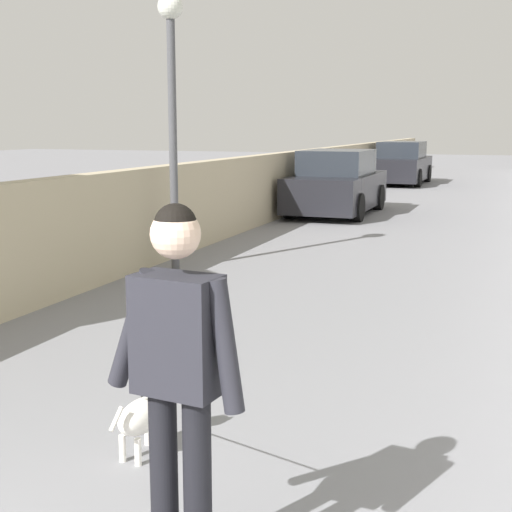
# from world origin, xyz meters

# --- Properties ---
(ground_plane) EXTENTS (80.00, 80.00, 0.00)m
(ground_plane) POSITION_xyz_m (14.00, 0.00, 0.00)
(ground_plane) COLOR gray
(wall_left) EXTENTS (48.00, 0.30, 1.49)m
(wall_left) POSITION_xyz_m (12.00, 2.90, 0.75)
(wall_left) COLOR tan
(wall_left) RESTS_ON ground
(lamp_post) EXTENTS (0.36, 0.36, 3.94)m
(lamp_post) POSITION_xyz_m (8.39, 2.35, 2.73)
(lamp_post) COLOR #4C4C51
(lamp_post) RESTS_ON ground
(person_skateboarder) EXTENTS (0.26, 0.72, 1.71)m
(person_skateboarder) POSITION_xyz_m (1.69, -1.07, 1.09)
(person_skateboarder) COLOR black
(person_skateboarder) RESTS_ON skateboard
(dog) EXTENTS (1.46, 0.97, 1.06)m
(dog) POSITION_xyz_m (2.83, -0.25, 0.27)
(dog) COLOR white
(dog) RESTS_ON ground
(car_near) EXTENTS (3.93, 1.80, 1.54)m
(car_near) POSITION_xyz_m (15.83, 1.75, 0.71)
(car_near) COLOR black
(car_near) RESTS_ON ground
(car_far) EXTENTS (4.25, 1.80, 1.54)m
(car_far) POSITION_xyz_m (25.57, 1.75, 0.72)
(car_far) COLOR black
(car_far) RESTS_ON ground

